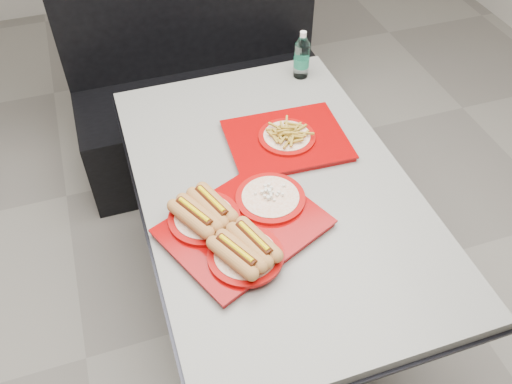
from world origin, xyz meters
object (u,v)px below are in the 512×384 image
object	(u,v)px
booth_bench	(203,90)
diner_table	(274,217)
water_bottle	(302,57)
tray_near	(238,225)
tray_far	(287,138)

from	to	relation	value
booth_bench	diner_table	bearing A→B (deg)	-90.00
booth_bench	water_bottle	size ratio (longest dim) A/B	6.59
diner_table	booth_bench	bearing A→B (deg)	90.00
diner_table	water_bottle	world-z (taller)	water_bottle
tray_near	water_bottle	xyz separation A→B (m)	(0.50, 0.74, 0.05)
tray_far	water_bottle	size ratio (longest dim) A/B	2.15
booth_bench	tray_far	size ratio (longest dim) A/B	3.07
diner_table	tray_far	distance (m)	0.29
tray_far	water_bottle	world-z (taller)	water_bottle
booth_bench	water_bottle	bearing A→B (deg)	-58.05
diner_table	tray_near	bearing A→B (deg)	-138.35
tray_near	tray_far	size ratio (longest dim) A/B	1.30
booth_bench	water_bottle	distance (m)	0.75
booth_bench	tray_near	world-z (taller)	booth_bench
water_bottle	booth_bench	bearing A→B (deg)	121.95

